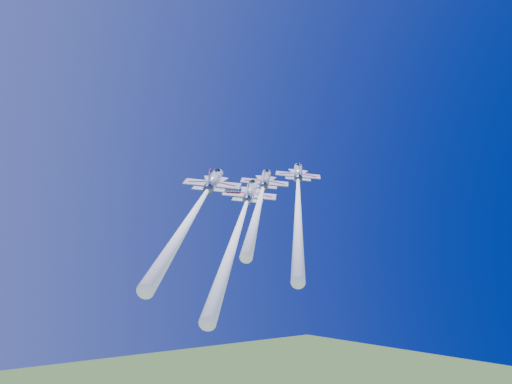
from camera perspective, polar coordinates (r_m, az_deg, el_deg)
jet_lead at (r=106.24m, az=0.40°, el=-0.84°), size 27.95×32.95×37.50m
jet_left at (r=96.32m, az=-5.93°, el=-1.56°), size 31.73×37.46×43.23m
jet_right at (r=96.18m, az=4.23°, el=-0.93°), size 30.86×36.90×47.03m
jet_slot at (r=92.27m, az=-1.65°, el=-3.22°), size 31.60×37.52×45.22m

